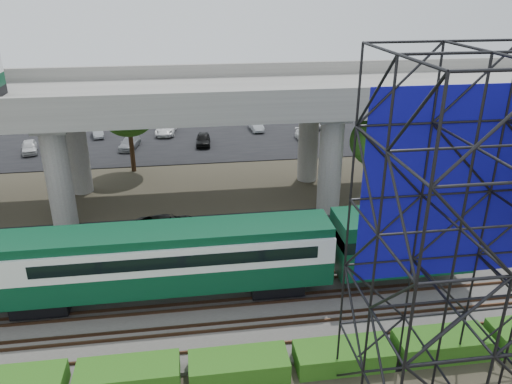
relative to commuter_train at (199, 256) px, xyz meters
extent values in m
plane|color=#474233|center=(0.50, -2.00, -2.88)|extent=(140.00, 140.00, 0.00)
cube|color=slate|center=(0.50, 0.00, -2.78)|extent=(90.00, 12.00, 0.20)
cube|color=black|center=(0.50, 8.50, -2.84)|extent=(90.00, 5.00, 0.08)
cube|color=black|center=(0.50, 32.00, -2.84)|extent=(90.00, 18.00, 0.08)
cube|color=#446471|center=(0.50, 54.00, -2.87)|extent=(140.00, 40.00, 0.03)
cube|color=#472D1E|center=(0.50, -4.72, -2.60)|extent=(90.00, 0.08, 0.16)
cube|color=#472D1E|center=(0.50, -3.28, -2.60)|extent=(90.00, 0.08, 0.16)
cube|color=#472D1E|center=(0.50, -2.72, -2.60)|extent=(90.00, 0.08, 0.16)
cube|color=#472D1E|center=(0.50, -1.28, -2.60)|extent=(90.00, 0.08, 0.16)
cube|color=#472D1E|center=(0.50, -0.72, -2.60)|extent=(90.00, 0.08, 0.16)
cube|color=#472D1E|center=(0.50, 0.72, -2.60)|extent=(90.00, 0.08, 0.16)
cube|color=#472D1E|center=(0.50, 1.28, -2.60)|extent=(90.00, 0.08, 0.16)
cube|color=#472D1E|center=(0.50, 2.72, -2.60)|extent=(90.00, 0.08, 0.16)
cube|color=#472D1E|center=(0.50, 3.28, -2.60)|extent=(90.00, 0.08, 0.16)
cube|color=#472D1E|center=(0.50, 4.72, -2.60)|extent=(90.00, 0.08, 0.16)
cube|color=black|center=(-8.62, 0.00, -2.07)|extent=(3.00, 2.20, 0.90)
cube|color=black|center=(4.38, 0.00, -2.07)|extent=(3.00, 2.20, 0.90)
cube|color=#083D24|center=(-2.12, 0.00, -0.92)|extent=(19.00, 3.00, 1.40)
cube|color=white|center=(-2.12, 0.00, 0.53)|extent=(19.00, 3.00, 1.50)
cube|color=#083D24|center=(-2.12, 0.00, 1.53)|extent=(19.00, 2.60, 0.50)
cube|color=black|center=(-1.12, 0.00, 0.58)|extent=(15.00, 3.06, 0.70)
cube|color=#083D24|center=(11.88, 0.00, 0.08)|extent=(8.00, 3.00, 3.40)
cube|color=#9E9B93|center=(0.50, 14.00, 5.72)|extent=(80.00, 12.00, 1.20)
cube|color=#9E9B93|center=(0.50, 8.25, 6.87)|extent=(80.00, 0.50, 1.10)
cube|color=#9E9B93|center=(0.50, 19.75, 6.87)|extent=(80.00, 0.50, 1.10)
cylinder|color=#9E9B93|center=(-9.50, 10.50, 1.12)|extent=(1.80, 1.80, 8.00)
cylinder|color=#9E9B93|center=(-9.50, 17.50, 1.12)|extent=(1.80, 1.80, 8.00)
cube|color=#9E9B93|center=(-9.50, 14.00, 4.82)|extent=(2.40, 9.00, 0.60)
cylinder|color=#9E9B93|center=(10.50, 10.50, 1.12)|extent=(1.80, 1.80, 8.00)
cylinder|color=#9E9B93|center=(10.50, 17.50, 1.12)|extent=(1.80, 1.80, 8.00)
cube|color=#9E9B93|center=(10.50, 14.00, 4.82)|extent=(2.40, 9.00, 0.60)
cylinder|color=#9E9B93|center=(28.50, 17.50, 1.12)|extent=(1.80, 1.80, 8.00)
cube|color=#0E0D95|center=(10.48, -6.95, 6.42)|extent=(8.10, 0.08, 8.25)
cube|color=#285713|center=(-3.50, -6.30, -2.31)|extent=(4.60, 1.80, 1.15)
cube|color=#285713|center=(1.50, -6.30, -2.37)|extent=(4.60, 1.80, 1.03)
cube|color=#285713|center=(6.50, -6.30, -2.38)|extent=(4.60, 1.80, 1.01)
cube|color=#285713|center=(11.50, -6.30, -2.32)|extent=(4.60, 1.80, 1.12)
cylinder|color=#382314|center=(14.50, 10.50, -0.48)|extent=(0.44, 0.44, 4.80)
ellipsoid|color=#285713|center=(14.50, 10.50, 2.72)|extent=(4.94, 4.94, 4.18)
cylinder|color=#382314|center=(-5.50, 22.00, -0.48)|extent=(0.44, 0.44, 4.80)
ellipsoid|color=#285713|center=(-5.50, 22.00, 2.72)|extent=(4.94, 4.94, 4.18)
imported|color=black|center=(-2.03, 8.47, -2.16)|extent=(4.64, 2.17, 1.28)
imported|color=silver|center=(-16.84, 29.00, -2.17)|extent=(2.37, 3.99, 1.27)
imported|color=#A2A5AA|center=(-10.51, 34.00, -2.25)|extent=(1.80, 3.50, 1.10)
imported|color=#919398|center=(-6.45, 29.00, -2.20)|extent=(2.39, 4.41, 1.21)
imported|color=white|center=(-2.66, 34.00, -2.15)|extent=(2.60, 4.86, 1.30)
imported|color=black|center=(1.51, 29.00, -2.15)|extent=(1.76, 3.89, 1.29)
imported|color=#B5B9BD|center=(8.17, 34.00, -2.20)|extent=(1.56, 3.77, 1.21)
imported|color=white|center=(12.94, 29.00, -2.25)|extent=(1.57, 3.83, 1.11)
imported|color=#A2A3AA|center=(16.59, 34.00, -2.23)|extent=(1.90, 4.11, 1.14)
camera|label=1|loc=(-0.30, -24.29, 14.14)|focal=35.00mm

